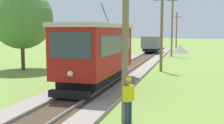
% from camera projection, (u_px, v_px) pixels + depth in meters
% --- Properties ---
extents(red_tram, '(2.60, 8.54, 4.79)m').
position_uv_depth(red_tram, '(97.00, 51.00, 16.92)').
color(red_tram, maroon).
rests_on(red_tram, rail_right).
extents(freight_car, '(2.40, 5.20, 2.31)m').
position_uv_depth(freight_car, '(152.00, 43.00, 41.25)').
color(freight_car, slate).
rests_on(freight_car, rail_right).
extents(utility_pole_near_tram, '(1.40, 0.41, 7.59)m').
position_uv_depth(utility_pole_near_tram, '(126.00, 18.00, 10.26)').
color(utility_pole_near_tram, '#7A664C').
rests_on(utility_pole_near_tram, ground).
extents(utility_pole_mid, '(1.40, 0.29, 6.77)m').
position_uv_depth(utility_pole_mid, '(162.00, 30.00, 23.52)').
color(utility_pole_mid, '#7A664C').
rests_on(utility_pole_mid, ground).
extents(utility_pole_far, '(1.40, 0.30, 8.31)m').
position_uv_depth(utility_pole_far, '(172.00, 24.00, 37.02)').
color(utility_pole_far, '#7A664C').
rests_on(utility_pole_far, ground).
extents(utility_pole_distant, '(1.40, 0.48, 6.60)m').
position_uv_depth(utility_pole_distant, '(176.00, 31.00, 49.58)').
color(utility_pole_distant, '#7A664C').
rests_on(utility_pole_distant, ground).
extents(gravel_pile, '(2.81, 2.81, 1.25)m').
position_uv_depth(gravel_pile, '(180.00, 49.00, 43.40)').
color(gravel_pile, gray).
rests_on(gravel_pile, ground).
extents(track_worker, '(0.40, 0.45, 1.78)m').
position_uv_depth(track_worker, '(128.00, 98.00, 10.39)').
color(track_worker, navy).
rests_on(track_worker, ground).
extents(tree_left_near, '(5.38, 5.38, 7.21)m').
position_uv_depth(tree_left_near, '(22.00, 18.00, 24.36)').
color(tree_left_near, '#4C3823').
rests_on(tree_left_near, ground).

